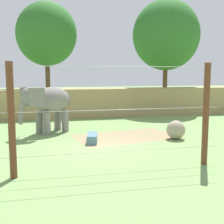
# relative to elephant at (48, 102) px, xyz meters

# --- Properties ---
(ground_plane) EXTENTS (120.00, 120.00, 0.00)m
(ground_plane) POSITION_rel_elephant_xyz_m (2.29, -4.14, -1.85)
(ground_plane) COLOR #759956
(dirt_patch) EXTENTS (6.23, 4.43, 0.01)m
(dirt_patch) POSITION_rel_elephant_xyz_m (4.25, -1.95, -1.85)
(dirt_patch) COLOR #937F5B
(dirt_patch) RESTS_ON ground
(embankment_wall) EXTENTS (36.00, 1.80, 2.28)m
(embankment_wall) POSITION_rel_elephant_xyz_m (2.29, 6.20, -0.71)
(embankment_wall) COLOR tan
(embankment_wall) RESTS_ON ground
(elephant) EXTENTS (3.33, 2.89, 2.80)m
(elephant) POSITION_rel_elephant_xyz_m (0.00, 0.00, 0.00)
(elephant) COLOR gray
(elephant) RESTS_ON ground
(enrichment_ball) EXTENTS (1.02, 1.02, 1.02)m
(enrichment_ball) POSITION_rel_elephant_xyz_m (6.71, -3.14, -1.34)
(enrichment_ball) COLOR gray
(enrichment_ball) RESTS_ON ground
(cable_fence) EXTENTS (8.21, 0.24, 3.97)m
(cable_fence) POSITION_rel_elephant_xyz_m (2.29, -7.56, 0.14)
(cable_fence) COLOR brown
(cable_fence) RESTS_ON ground
(feed_trough) EXTENTS (0.77, 1.47, 0.44)m
(feed_trough) POSITION_rel_elephant_xyz_m (2.17, -2.88, -1.63)
(feed_trough) COLOR slate
(feed_trough) RESTS_ON ground
(tree_far_left) EXTENTS (5.56, 5.56, 10.03)m
(tree_far_left) POSITION_rel_elephant_xyz_m (0.19, 11.12, 5.23)
(tree_far_left) COLOR brown
(tree_far_left) RESTS_ON ground
(tree_left_of_centre) EXTENTS (6.22, 6.22, 10.31)m
(tree_left_of_centre) POSITION_rel_elephant_xyz_m (11.08, 8.96, 5.17)
(tree_left_of_centre) COLOR brown
(tree_left_of_centre) RESTS_ON ground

